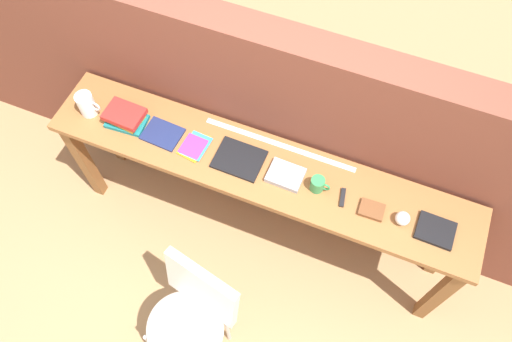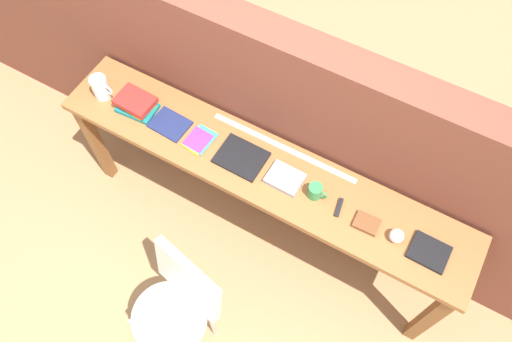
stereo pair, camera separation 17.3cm
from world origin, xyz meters
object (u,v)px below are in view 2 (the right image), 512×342
Objects in this scene: magazine_cycling at (170,124)px; leather_journal_brown at (367,223)px; multitool_folded at (339,207)px; pamphlet_pile_colourful at (199,140)px; book_stack_leftmost at (136,104)px; sports_ball_small at (397,236)px; mug at (315,191)px; chair_white_moulded at (176,306)px; pitcher_white at (101,87)px; book_open_centre at (241,157)px; book_repair_rightmost at (429,252)px.

leather_journal_brown is at bearing 2.26° from magazine_cycling.
multitool_folded reaches higher than magazine_cycling.
book_stack_leftmost is at bearing 178.98° from pamphlet_pile_colourful.
book_stack_leftmost is at bearing 179.31° from sports_ball_small.
mug is at bearing 177.70° from multitool_folded.
book_stack_leftmost reaches higher than pamphlet_pile_colourful.
magazine_cycling is 0.94m from mug.
chair_white_moulded is at bearing -124.63° from multitool_folded.
sports_ball_small is (0.32, -0.01, 0.03)m from multitool_folded.
pitcher_white is at bearing -179.41° from multitool_folded.
magazine_cycling is 0.81× the size of book_open_centre.
pitcher_white is 0.48m from magazine_cycling.
book_open_centre is at bearing 178.39° from sports_ball_small.
chair_white_moulded is 4.62× the size of book_repair_rightmost.
pamphlet_pile_colourful is at bearing -1.02° from book_stack_leftmost.
chair_white_moulded is 1.38m from book_repair_rightmost.
mug reaches higher than leather_journal_brown.
magazine_cycling is at bearing 178.59° from pamphlet_pile_colourful.
sports_ball_small reaches higher than chair_white_moulded.
mug is at bearing 3.21° from magazine_cycling.
book_stack_leftmost is 3.21× the size of sports_ball_small.
leather_journal_brown is (1.72, 0.00, -0.07)m from pitcher_white.
mug reaches higher than sports_ball_small.
leather_journal_brown reaches higher than multitool_folded.
multitool_folded is at bearing -0.46° from book_open_centre.
book_open_centre is at bearing 179.31° from mug.
pamphlet_pile_colourful is 1.38m from book_repair_rightmost.
pitcher_white is 1.41× the size of leather_journal_brown.
magazine_cycling is at bearing 123.00° from chair_white_moulded.
chair_white_moulded is 3.63× the size of book_stack_leftmost.
mug is 0.85× the size of leather_journal_brown.
multitool_folded is 0.57× the size of book_repair_rightmost.
chair_white_moulded is at bearing -142.01° from book_repair_rightmost.
chair_white_moulded is 8.10× the size of mug.
book_repair_rightmost is (1.59, -0.01, 0.00)m from magazine_cycling.
chair_white_moulded is 3.33× the size of book_open_centre.
book_open_centre is (0.71, 0.01, -0.04)m from book_stack_leftmost.
multitool_folded is 0.33m from sports_ball_small.
book_open_centre is at bearing 93.49° from chair_white_moulded.
multitool_folded is (0.15, -0.01, -0.04)m from mug.
sports_ball_small reaches higher than magazine_cycling.
leather_journal_brown is at bearing -177.44° from book_repair_rightmost.
book_stack_leftmost reaches higher than sports_ball_small.
magazine_cycling is 0.21m from pamphlet_pile_colourful.
book_stack_leftmost is at bearing -178.87° from book_open_centre.
leather_journal_brown reaches higher than chair_white_moulded.
book_stack_leftmost is 1.27× the size of book_repair_rightmost.
pamphlet_pile_colourful is (0.21, -0.01, 0.00)m from magazine_cycling.
pamphlet_pile_colourful is (-0.32, 0.80, 0.36)m from chair_white_moulded.
sports_ball_small is (0.47, -0.02, -0.01)m from mug.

